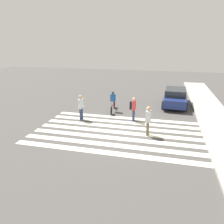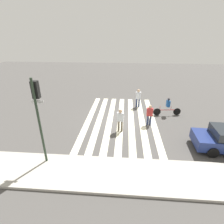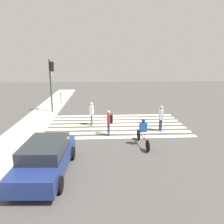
{
  "view_description": "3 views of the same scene",
  "coord_description": "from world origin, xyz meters",
  "px_view_note": "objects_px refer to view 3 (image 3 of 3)",
  "views": [
    {
      "loc": [
        12.0,
        2.68,
        5.28
      ],
      "look_at": [
        0.02,
        -0.3,
        1.27
      ],
      "focal_mm": 35.0,
      "sensor_mm": 36.0,
      "label": 1
    },
    {
      "loc": [
        -0.31,
        12.99,
        6.63
      ],
      "look_at": [
        0.68,
        0.39,
        0.87
      ],
      "focal_mm": 28.0,
      "sensor_mm": 36.0,
      "label": 2
    },
    {
      "loc": [
        -15.67,
        1.17,
        4.92
      ],
      "look_at": [
        0.51,
        0.31,
        0.87
      ],
      "focal_mm": 35.0,
      "sensor_mm": 36.0,
      "label": 3
    }
  ],
  "objects_px": {
    "pedestrian_adult_blue_shirt": "(109,121)",
    "car_parked_far_curb": "(46,158)",
    "pedestrian_adult_tall_backpack": "(161,117)",
    "cyclist_far_lane": "(143,131)",
    "parking_meter": "(61,96)",
    "traffic_light": "(51,76)",
    "pedestrian_child_with_backpack": "(92,112)"
  },
  "relations": [
    {
      "from": "pedestrian_adult_tall_backpack",
      "to": "cyclist_far_lane",
      "type": "xyz_separation_m",
      "value": [
        -2.45,
        1.69,
        -0.14
      ]
    },
    {
      "from": "traffic_light",
      "to": "pedestrian_adult_tall_backpack",
      "type": "height_order",
      "value": "traffic_light"
    },
    {
      "from": "pedestrian_child_with_backpack",
      "to": "car_parked_far_curb",
      "type": "height_order",
      "value": "pedestrian_child_with_backpack"
    },
    {
      "from": "pedestrian_child_with_backpack",
      "to": "car_parked_far_curb",
      "type": "xyz_separation_m",
      "value": [
        -6.89,
        1.71,
        -0.25
      ]
    },
    {
      "from": "car_parked_far_curb",
      "to": "pedestrian_adult_tall_backpack",
      "type": "bearing_deg",
      "value": -47.68
    },
    {
      "from": "traffic_light",
      "to": "pedestrian_child_with_backpack",
      "type": "xyz_separation_m",
      "value": [
        -3.95,
        -3.6,
        -2.36
      ]
    },
    {
      "from": "pedestrian_adult_tall_backpack",
      "to": "car_parked_far_curb",
      "type": "distance_m",
      "value": 8.4
    },
    {
      "from": "parking_meter",
      "to": "pedestrian_adult_tall_backpack",
      "type": "height_order",
      "value": "pedestrian_adult_tall_backpack"
    },
    {
      "from": "pedestrian_adult_tall_backpack",
      "to": "parking_meter",
      "type": "bearing_deg",
      "value": 45.62
    },
    {
      "from": "traffic_light",
      "to": "car_parked_far_curb",
      "type": "xyz_separation_m",
      "value": [
        -10.84,
        -1.89,
        -2.61
      ]
    },
    {
      "from": "pedestrian_child_with_backpack",
      "to": "pedestrian_adult_blue_shirt",
      "type": "height_order",
      "value": "pedestrian_child_with_backpack"
    },
    {
      "from": "pedestrian_adult_tall_backpack",
      "to": "pedestrian_adult_blue_shirt",
      "type": "bearing_deg",
      "value": 103.24
    },
    {
      "from": "traffic_light",
      "to": "pedestrian_adult_tall_backpack",
      "type": "relative_size",
      "value": 2.68
    },
    {
      "from": "pedestrian_adult_blue_shirt",
      "to": "pedestrian_adult_tall_backpack",
      "type": "bearing_deg",
      "value": -78.22
    },
    {
      "from": "traffic_light",
      "to": "cyclist_far_lane",
      "type": "xyz_separation_m",
      "value": [
        -7.94,
        -6.68,
        -2.49
      ]
    },
    {
      "from": "car_parked_far_curb",
      "to": "parking_meter",
      "type": "bearing_deg",
      "value": 10.03
    },
    {
      "from": "parking_meter",
      "to": "cyclist_far_lane",
      "type": "xyz_separation_m",
      "value": [
        -11.32,
        -6.59,
        -0.15
      ]
    },
    {
      "from": "pedestrian_child_with_backpack",
      "to": "pedestrian_adult_tall_backpack",
      "type": "bearing_deg",
      "value": 80.44
    },
    {
      "from": "pedestrian_child_with_backpack",
      "to": "cyclist_far_lane",
      "type": "relative_size",
      "value": 0.73
    },
    {
      "from": "cyclist_far_lane",
      "to": "pedestrian_adult_blue_shirt",
      "type": "bearing_deg",
      "value": 40.26
    },
    {
      "from": "pedestrian_adult_tall_backpack",
      "to": "pedestrian_child_with_backpack",
      "type": "bearing_deg",
      "value": 74.64
    },
    {
      "from": "pedestrian_adult_blue_shirt",
      "to": "car_parked_far_curb",
      "type": "height_order",
      "value": "pedestrian_adult_blue_shirt"
    },
    {
      "from": "parking_meter",
      "to": "cyclist_far_lane",
      "type": "relative_size",
      "value": 0.57
    },
    {
      "from": "traffic_light",
      "to": "pedestrian_adult_tall_backpack",
      "type": "bearing_deg",
      "value": -123.29
    },
    {
      "from": "parking_meter",
      "to": "pedestrian_adult_blue_shirt",
      "type": "distance_m",
      "value": 10.65
    },
    {
      "from": "pedestrian_child_with_backpack",
      "to": "cyclist_far_lane",
      "type": "distance_m",
      "value": 5.04
    },
    {
      "from": "parking_meter",
      "to": "pedestrian_child_with_backpack",
      "type": "bearing_deg",
      "value": -154.35
    },
    {
      "from": "pedestrian_child_with_backpack",
      "to": "pedestrian_adult_blue_shirt",
      "type": "distance_m",
      "value": 2.52
    },
    {
      "from": "pedestrian_adult_tall_backpack",
      "to": "cyclist_far_lane",
      "type": "height_order",
      "value": "pedestrian_adult_tall_backpack"
    },
    {
      "from": "car_parked_far_curb",
      "to": "traffic_light",
      "type": "bearing_deg",
      "value": 12.69
    },
    {
      "from": "cyclist_far_lane",
      "to": "car_parked_far_curb",
      "type": "distance_m",
      "value": 5.59
    },
    {
      "from": "parking_meter",
      "to": "cyclist_far_lane",
      "type": "distance_m",
      "value": 13.1
    }
  ]
}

